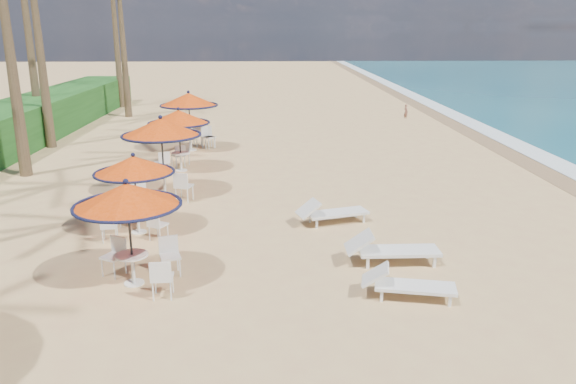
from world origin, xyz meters
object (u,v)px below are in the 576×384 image
(station_1, at_px, (133,175))
(station_3, at_px, (178,124))
(station_4, at_px, (191,107))
(station_0, at_px, (130,208))
(lounger_far, at_px, (330,212))
(station_2, at_px, (161,135))
(lounger_near, at_px, (405,284))
(lounger_mid, at_px, (389,249))

(station_1, distance_m, station_3, 6.67)
(station_3, bearing_deg, station_4, 89.73)
(station_0, xyz_separation_m, lounger_far, (4.44, 3.60, -1.34))
(station_4, height_order, lounger_far, station_4)
(station_2, bearing_deg, station_3, 90.18)
(station_3, relative_size, lounger_far, 1.15)
(lounger_near, bearing_deg, lounger_mid, 100.32)
(station_1, height_order, station_4, station_4)
(station_1, xyz_separation_m, station_4, (0.13, 10.33, 0.33))
(lounger_near, bearing_deg, station_4, 124.13)
(lounger_near, xyz_separation_m, lounger_mid, (0.03, 1.69, 0.05))
(station_3, xyz_separation_m, station_4, (0.02, 3.66, 0.16))
(station_1, height_order, lounger_far, station_1)
(lounger_mid, bearing_deg, station_2, 137.19)
(station_3, bearing_deg, station_2, -89.82)
(station_1, relative_size, station_2, 0.83)
(station_1, height_order, lounger_near, station_1)
(station_2, xyz_separation_m, station_3, (-0.01, 3.36, -0.23))
(station_4, bearing_deg, lounger_far, -63.00)
(station_4, relative_size, lounger_near, 1.36)
(lounger_near, relative_size, lounger_far, 0.92)
(station_0, distance_m, station_4, 13.38)
(station_0, xyz_separation_m, lounger_mid, (5.49, 0.86, -1.31))
(lounger_far, bearing_deg, station_3, 112.38)
(station_3, relative_size, lounger_near, 1.24)
(lounger_mid, xyz_separation_m, lounger_far, (-1.05, 2.75, -0.03))
(station_0, xyz_separation_m, station_3, (-0.55, 9.70, 0.07))
(station_1, bearing_deg, station_3, 89.06)
(lounger_far, bearing_deg, station_2, 134.22)
(station_0, xyz_separation_m, lounger_near, (5.46, -0.84, -1.36))
(station_0, distance_m, lounger_near, 5.69)
(station_4, xyz_separation_m, lounger_mid, (6.02, -12.51, -1.54))
(station_4, height_order, lounger_mid, station_4)
(station_2, relative_size, lounger_near, 1.35)
(station_3, distance_m, lounger_mid, 10.80)
(station_1, xyz_separation_m, station_3, (0.11, 6.67, 0.17))
(station_4, distance_m, lounger_mid, 13.97)
(lounger_mid, distance_m, lounger_far, 2.94)
(station_1, bearing_deg, station_2, 87.92)
(station_1, distance_m, lounger_far, 5.28)
(station_0, height_order, station_4, station_4)
(station_3, bearing_deg, station_1, -90.94)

